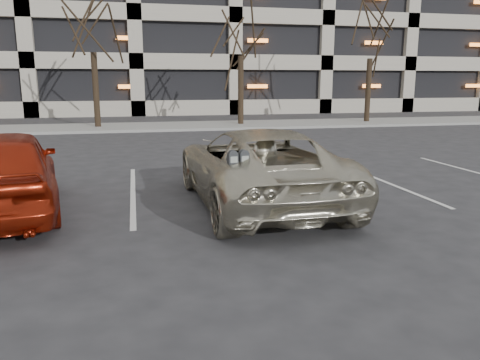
# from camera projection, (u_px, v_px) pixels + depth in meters

# --- Properties ---
(ground) EXTENTS (140.00, 140.00, 0.00)m
(ground) POSITION_uv_depth(u_px,v_px,m) (220.00, 220.00, 7.74)
(ground) COLOR #28282B
(ground) RESTS_ON ground
(sidewalk) EXTENTS (80.00, 4.00, 0.12)m
(sidewalk) POSITION_uv_depth(u_px,v_px,m) (162.00, 126.00, 22.99)
(sidewalk) COLOR gray
(sidewalk) RESTS_ON ground
(stall_lines) EXTENTS (16.90, 5.20, 0.00)m
(stall_lines) POSITION_uv_depth(u_px,v_px,m) (133.00, 192.00, 9.63)
(stall_lines) COLOR silver
(stall_lines) RESTS_ON ground
(tree_b) EXTENTS (3.47, 3.47, 7.88)m
(tree_b) POSITION_uv_depth(u_px,v_px,m) (90.00, 3.00, 21.18)
(tree_b) COLOR black
(tree_b) RESTS_ON ground
(tree_c) EXTENTS (3.40, 3.40, 7.73)m
(tree_c) POSITION_uv_depth(u_px,v_px,m) (241.00, 11.00, 22.71)
(tree_c) COLOR black
(tree_c) RESTS_ON ground
(tree_d) EXTENTS (3.34, 3.34, 7.59)m
(tree_d) POSITION_uv_depth(u_px,v_px,m) (372.00, 17.00, 24.24)
(tree_d) COLOR black
(tree_d) RESTS_ON ground
(parking_meter) EXTENTS (0.33, 0.16, 1.25)m
(parking_meter) POSITION_uv_depth(u_px,v_px,m) (238.00, 172.00, 6.79)
(parking_meter) COLOR black
(parking_meter) RESTS_ON ground
(suv_silver) EXTENTS (2.47, 5.14, 1.42)m
(suv_silver) POSITION_uv_depth(u_px,v_px,m) (258.00, 166.00, 8.63)
(suv_silver) COLOR beige
(suv_silver) RESTS_ON ground
(car_red) EXTENTS (2.52, 4.67, 1.51)m
(car_red) POSITION_uv_depth(u_px,v_px,m) (1.00, 171.00, 7.93)
(car_red) COLOR #99210D
(car_red) RESTS_ON ground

